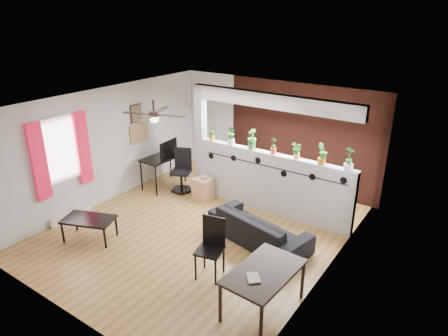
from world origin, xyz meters
TOP-DOWN VIEW (x-y plane):
  - room_shell at (0.00, 0.00)m, footprint 6.30×7.10m
  - partition_wall at (0.80, 1.50)m, footprint 3.60×0.18m
  - ceiling_header at (0.80, 1.50)m, footprint 3.60×0.18m
  - pier_column at (-1.11, 1.50)m, footprint 0.22×0.20m
  - brick_panel at (0.80, 2.97)m, footprint 3.90×0.05m
  - vine_decal at (0.80, 1.40)m, footprint 3.31×0.01m
  - window_assembly at (-2.56, -1.20)m, footprint 0.09×1.30m
  - baseboard_heater at (-2.54, -1.20)m, footprint 0.08×1.00m
  - corkboard at (-2.58, 0.95)m, footprint 0.03×0.60m
  - framed_art at (-2.58, 0.90)m, footprint 0.03×0.34m
  - ceiling_fan at (-0.80, -0.30)m, footprint 1.19×1.19m
  - potted_plant_0 at (-0.78, 1.50)m, footprint 0.17×0.20m
  - potted_plant_1 at (-0.25, 1.50)m, footprint 0.27×0.26m
  - potted_plant_2 at (0.27, 1.50)m, footprint 0.27×0.24m
  - potted_plant_3 at (0.80, 1.50)m, footprint 0.18×0.15m
  - potted_plant_4 at (1.33, 1.50)m, footprint 0.22×0.20m
  - potted_plant_5 at (1.85, 1.50)m, footprint 0.28×0.28m
  - potted_plant_6 at (2.38, 1.50)m, footprint 0.28×0.24m
  - sofa at (1.19, 0.28)m, footprint 2.06×1.15m
  - cube_shelf at (-0.81, 1.16)m, footprint 0.44×0.40m
  - cup at (-0.76, 1.16)m, footprint 0.14×0.14m
  - computer_desk at (-2.04, 1.16)m, footprint 0.61×1.12m
  - monitor at (-2.04, 1.31)m, footprint 0.36×0.09m
  - office_chair at (-1.50, 1.22)m, footprint 0.57×0.58m
  - dining_table at (2.17, -1.30)m, footprint 0.83×1.30m
  - book at (2.07, -1.60)m, footprint 0.29×0.29m
  - folding_chair at (1.04, -1.02)m, footprint 0.50×0.50m
  - coffee_table at (-1.54, -1.49)m, footprint 1.09×0.85m

SIDE VIEW (x-z plane):
  - baseboard_heater at x=-2.54m, z-range 0.00..0.18m
  - cube_shelf at x=-0.81m, z-range 0.00..0.51m
  - sofa at x=1.19m, z-range 0.00..0.57m
  - coffee_table at x=-1.54m, z-range 0.18..0.62m
  - office_chair at x=-1.50m, z-range -0.06..0.98m
  - cup at x=-0.76m, z-range 0.51..0.61m
  - dining_table at x=2.17m, z-range 0.27..0.96m
  - folding_chair at x=1.04m, z-range 0.09..1.13m
  - partition_wall at x=0.80m, z-range 0.00..1.35m
  - book at x=2.07m, z-range 0.69..0.71m
  - computer_desk at x=-2.04m, z-range 0.32..1.12m
  - monitor at x=-2.04m, z-range 0.80..1.00m
  - vine_decal at x=0.80m, z-range 0.93..1.23m
  - room_shell at x=0.00m, z-range -0.15..2.75m
  - pier_column at x=-1.11m, z-range 0.00..2.60m
  - brick_panel at x=0.80m, z-range 0.00..2.60m
  - corkboard at x=-2.58m, z-range 1.12..1.58m
  - window_assembly at x=-2.56m, z-range 0.73..2.28m
  - potted_plant_4 at x=1.33m, z-range 1.36..1.72m
  - potted_plant_0 at x=-0.78m, z-range 1.36..1.72m
  - potted_plant_3 at x=0.80m, z-range 1.36..1.72m
  - potted_plant_1 at x=-0.25m, z-range 1.36..1.79m
  - potted_plant_5 at x=1.85m, z-range 1.36..1.79m
  - potted_plant_2 at x=0.27m, z-range 1.36..1.80m
  - potted_plant_6 at x=2.38m, z-range 1.36..1.83m
  - framed_art at x=-2.58m, z-range 1.63..2.07m
  - ceiling_fan at x=-0.80m, z-range 2.10..2.53m
  - ceiling_header at x=0.80m, z-range 2.30..2.60m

